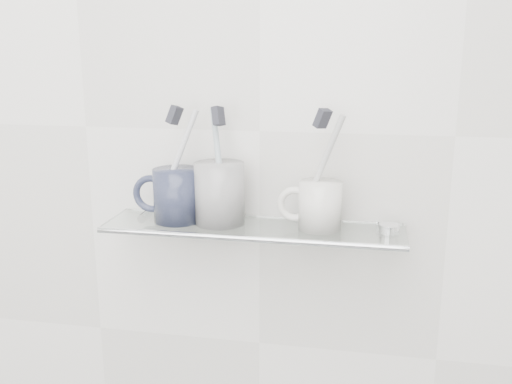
% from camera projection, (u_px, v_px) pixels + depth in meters
% --- Properties ---
extents(wall_back, '(2.50, 0.00, 2.50)m').
position_uv_depth(wall_back, '(260.00, 131.00, 0.97)').
color(wall_back, silver).
rests_on(wall_back, ground).
extents(shelf_glass, '(0.50, 0.12, 0.01)m').
position_uv_depth(shelf_glass, '(253.00, 228.00, 0.95)').
color(shelf_glass, silver).
rests_on(shelf_glass, wall_back).
extents(shelf_rail, '(0.50, 0.01, 0.01)m').
position_uv_depth(shelf_rail, '(246.00, 239.00, 0.90)').
color(shelf_rail, silver).
rests_on(shelf_rail, shelf_glass).
extents(bracket_left, '(0.02, 0.03, 0.02)m').
position_uv_depth(bracket_left, '(145.00, 219.00, 1.04)').
color(bracket_left, silver).
rests_on(bracket_left, wall_back).
extents(bracket_right, '(0.02, 0.03, 0.02)m').
position_uv_depth(bracket_right, '(380.00, 233.00, 0.96)').
color(bracket_right, silver).
rests_on(bracket_right, wall_back).
extents(mug_left, '(0.10, 0.10, 0.09)m').
position_uv_depth(mug_left, '(177.00, 195.00, 0.97)').
color(mug_left, black).
rests_on(mug_left, shelf_glass).
extents(mug_left_handle, '(0.07, 0.01, 0.07)m').
position_uv_depth(mug_left_handle, '(151.00, 194.00, 0.98)').
color(mug_left_handle, black).
rests_on(mug_left_handle, mug_left).
extents(toothbrush_left, '(0.08, 0.03, 0.18)m').
position_uv_depth(toothbrush_left, '(176.00, 163.00, 0.95)').
color(toothbrush_left, silver).
rests_on(toothbrush_left, mug_left).
extents(bristles_left, '(0.03, 0.03, 0.04)m').
position_uv_depth(bristles_left, '(174.00, 115.00, 0.93)').
color(bristles_left, '#282930').
rests_on(bristles_left, toothbrush_left).
extents(mug_center, '(0.11, 0.11, 0.10)m').
position_uv_depth(mug_center, '(220.00, 193.00, 0.95)').
color(mug_center, white).
rests_on(mug_center, shelf_glass).
extents(mug_center_handle, '(0.07, 0.01, 0.07)m').
position_uv_depth(mug_center_handle, '(192.00, 192.00, 0.96)').
color(mug_center_handle, white).
rests_on(mug_center_handle, mug_center).
extents(toothbrush_center, '(0.04, 0.06, 0.19)m').
position_uv_depth(toothbrush_center, '(219.00, 165.00, 0.94)').
color(toothbrush_center, '#86A2AA').
rests_on(toothbrush_center, mug_center).
extents(bristles_center, '(0.02, 0.03, 0.04)m').
position_uv_depth(bristles_center, '(218.00, 116.00, 0.92)').
color(bristles_center, '#282930').
rests_on(bristles_center, toothbrush_center).
extents(mug_right, '(0.09, 0.09, 0.08)m').
position_uv_depth(mug_right, '(320.00, 205.00, 0.93)').
color(mug_right, white).
rests_on(mug_right, shelf_glass).
extents(mug_right_handle, '(0.06, 0.01, 0.06)m').
position_uv_depth(mug_right_handle, '(295.00, 204.00, 0.93)').
color(mug_right_handle, white).
rests_on(mug_right_handle, mug_right).
extents(toothbrush_right, '(0.08, 0.05, 0.18)m').
position_uv_depth(toothbrush_right, '(321.00, 168.00, 0.91)').
color(toothbrush_right, beige).
rests_on(toothbrush_right, mug_right).
extents(bristles_right, '(0.03, 0.03, 0.03)m').
position_uv_depth(bristles_right, '(323.00, 118.00, 0.89)').
color(bristles_right, '#282930').
rests_on(bristles_right, toothbrush_right).
extents(chrome_cap, '(0.03, 0.03, 0.01)m').
position_uv_depth(chrome_cap, '(389.00, 229.00, 0.91)').
color(chrome_cap, silver).
rests_on(chrome_cap, shelf_glass).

